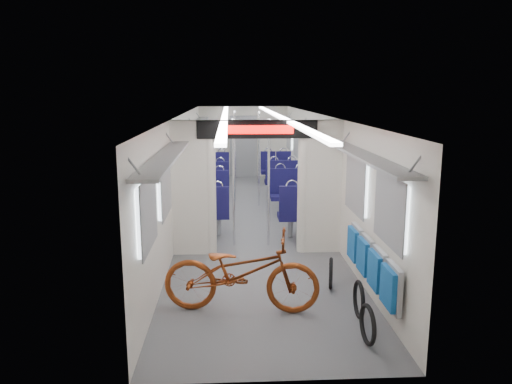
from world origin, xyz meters
TOP-DOWN VIEW (x-y plane):
  - carriage at (0.00, -0.27)m, footprint 12.00×12.02m
  - bicycle at (-0.33, -4.38)m, footprint 2.06×0.94m
  - flip_bench at (1.35, -4.30)m, footprint 0.12×2.13m
  - bike_hoop_a at (1.04, -5.33)m, footprint 0.08×0.47m
  - bike_hoop_b at (1.12, -4.67)m, footprint 0.06×0.48m
  - bike_hoop_c at (0.96, -3.71)m, footprint 0.14×0.46m
  - seat_bay_near_left at (-0.93, -0.04)m, footprint 0.91×2.09m
  - seat_bay_near_right at (0.93, -0.19)m, footprint 0.95×2.25m
  - seat_bay_far_left at (-0.94, 3.37)m, footprint 0.92×2.12m
  - seat_bay_far_right at (0.93, 3.53)m, footprint 0.92×2.11m
  - stanchion_near_left at (-0.39, -1.59)m, footprint 0.04×0.04m
  - stanchion_near_right at (0.23, -1.62)m, footprint 0.04×0.04m
  - stanchion_far_left at (-0.33, 2.01)m, footprint 0.04×0.04m
  - stanchion_far_right at (0.25, 1.63)m, footprint 0.04×0.04m

SIDE VIEW (x-z plane):
  - bike_hoop_c at x=0.96m, z-range -0.03..0.43m
  - bike_hoop_a at x=1.04m, z-range -0.03..0.45m
  - bike_hoop_b at x=1.12m, z-range -0.03..0.46m
  - bicycle at x=-0.33m, z-range 0.00..1.04m
  - seat_bay_near_left at x=-0.93m, z-range -0.01..1.10m
  - seat_bay_far_right at x=0.93m, z-range -0.01..1.10m
  - seat_bay_far_left at x=-0.94m, z-range -0.01..1.11m
  - seat_bay_near_right at x=0.93m, z-range -0.01..1.14m
  - flip_bench at x=1.35m, z-range 0.31..0.85m
  - stanchion_near_left at x=-0.39m, z-range 0.00..2.30m
  - stanchion_near_right at x=0.23m, z-range 0.00..2.30m
  - stanchion_far_left at x=-0.33m, z-range 0.00..2.30m
  - stanchion_far_right at x=0.25m, z-range 0.00..2.30m
  - carriage at x=0.00m, z-range 0.35..2.66m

